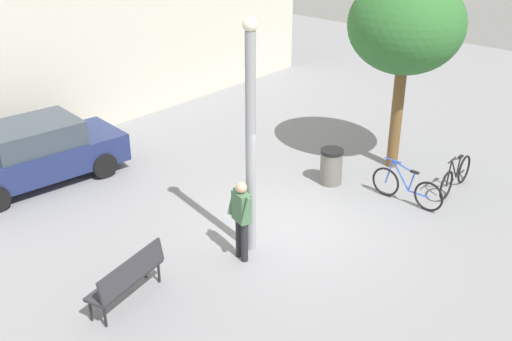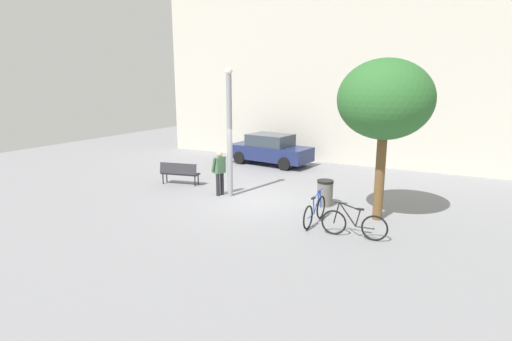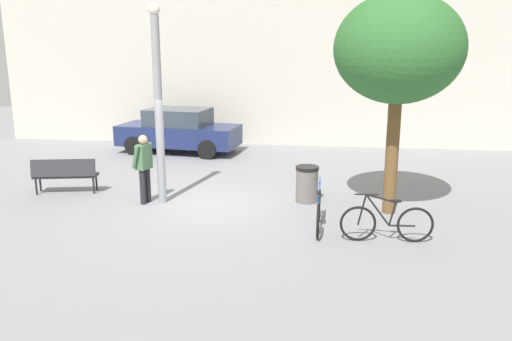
% 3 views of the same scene
% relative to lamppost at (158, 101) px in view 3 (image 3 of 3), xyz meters
% --- Properties ---
extents(ground_plane, '(36.00, 36.00, 0.00)m').
position_rel_lamppost_xyz_m(ground_plane, '(1.17, -0.15, -2.46)').
color(ground_plane, gray).
extents(building_facade, '(19.53, 2.00, 9.54)m').
position_rel_lamppost_xyz_m(building_facade, '(1.17, 8.67, 2.30)').
color(building_facade, beige).
rests_on(building_facade, ground_plane).
extents(lamppost, '(0.28, 0.28, 4.66)m').
position_rel_lamppost_xyz_m(lamppost, '(0.00, 0.00, 0.00)').
color(lamppost, gray).
rests_on(lamppost, ground_plane).
extents(person_by_lamppost, '(0.41, 0.63, 1.67)m').
position_rel_lamppost_xyz_m(person_by_lamppost, '(-0.39, -0.10, -1.50)').
color(person_by_lamppost, '#232328').
rests_on(person_by_lamppost, ground_plane).
extents(park_bench, '(1.66, 0.79, 0.92)m').
position_rel_lamppost_xyz_m(park_bench, '(-2.71, 0.43, -1.92)').
color(park_bench, '#2D2D33').
rests_on(park_bench, ground_plane).
extents(plaza_tree, '(2.77, 2.77, 4.84)m').
position_rel_lamppost_xyz_m(plaza_tree, '(5.38, -0.10, 1.17)').
color(plaza_tree, brown).
rests_on(plaza_tree, ground_plane).
extents(bicycle_black, '(1.81, 0.16, 0.97)m').
position_rel_lamppost_xyz_m(bicycle_black, '(5.10, -1.94, -2.08)').
color(bicycle_black, black).
rests_on(bicycle_black, ground_plane).
extents(bicycle_blue, '(0.08, 1.81, 0.97)m').
position_rel_lamppost_xyz_m(bicycle_blue, '(3.79, -1.37, -2.08)').
color(bicycle_blue, black).
rests_on(bicycle_blue, ground_plane).
extents(parked_car_navy, '(4.38, 2.23, 1.55)m').
position_rel_lamppost_xyz_m(parked_car_navy, '(-1.22, 5.90, -1.69)').
color(parked_car_navy, navy).
rests_on(parked_car_navy, ground_plane).
extents(trash_bin, '(0.56, 0.56, 0.89)m').
position_rel_lamppost_xyz_m(trash_bin, '(3.48, 0.51, -2.02)').
color(trash_bin, '#66605B').
rests_on(trash_bin, ground_plane).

